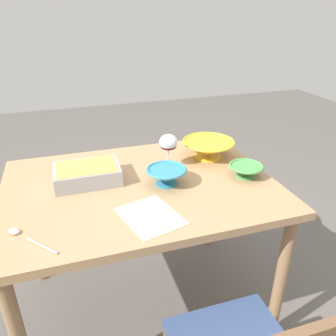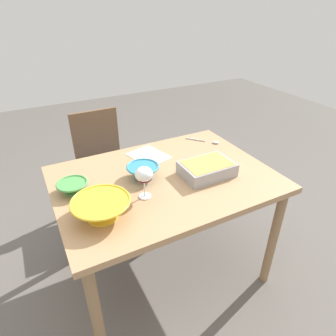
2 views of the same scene
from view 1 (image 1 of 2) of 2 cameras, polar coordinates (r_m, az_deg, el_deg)
ground_plane at (r=1.95m, az=-3.92°, el=-22.08°), size 8.00×8.00×0.00m
dining_table at (r=1.52m, az=-4.68°, el=-5.44°), size 1.18×0.86×0.74m
wine_glass at (r=1.57m, az=0.07°, el=4.17°), size 0.09×0.09×0.17m
casserole_dish at (r=1.52m, az=-13.66°, el=-0.85°), size 0.28×0.20×0.08m
mixing_bowl at (r=1.45m, az=-0.26°, el=-1.26°), size 0.18×0.18×0.08m
small_bowl at (r=1.56m, az=13.18°, el=-0.31°), size 0.16×0.16×0.06m
serving_bowl at (r=1.72m, az=6.91°, el=3.43°), size 0.27×0.27×0.09m
serving_spoon at (r=1.25m, az=-23.59°, el=-10.62°), size 0.17×0.19×0.01m
napkin at (r=1.26m, az=-3.02°, el=-8.24°), size 0.25×0.28×0.00m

